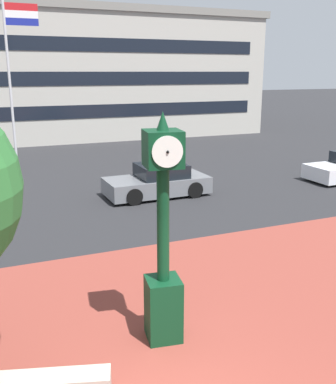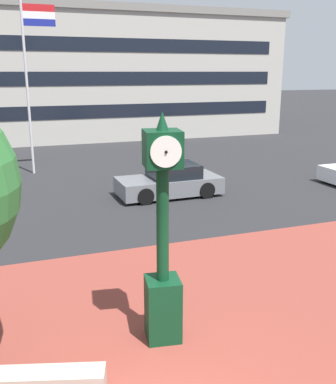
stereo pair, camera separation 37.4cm
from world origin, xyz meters
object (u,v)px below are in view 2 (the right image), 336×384
Objects in this scene: street_clock at (163,249)px; flagpole_secondary at (30,73)px; civic_building at (93,74)px; car_street_far at (170,182)px.

street_clock is 15.72m from flagpole_secondary.
car_street_far is at bearing -93.17° from civic_building.
civic_building reaches higher than street_clock.
civic_building reaches higher than car_street_far.
street_clock is at bearing -98.65° from civic_building.
civic_building is at bearing -4.16° from car_street_far.
flagpole_secondary is at bearing 36.69° from car_street_far.
street_clock is 0.52× the size of flagpole_secondary.
car_street_far is 0.51× the size of flagpole_secondary.
civic_building is at bearing 69.43° from flagpole_secondary.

